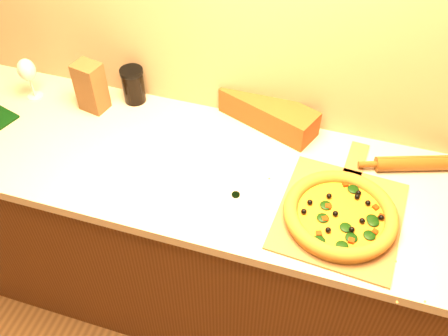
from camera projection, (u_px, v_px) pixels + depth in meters
The scene contains 10 objects.
cabinet at pixel (240, 250), 2.12m from camera, with size 2.80×0.65×0.86m, color #4A270F.
countertop at pixel (243, 177), 1.80m from camera, with size 2.84×0.68×0.04m, color beige.
pizza_peel at pixel (341, 211), 1.66m from camera, with size 0.42×0.60×0.01m.
pizza at pixel (340, 214), 1.61m from camera, with size 0.37×0.37×0.05m.
bottle_cap at pixel (236, 195), 1.71m from camera, with size 0.03×0.03×0.01m, color black.
rolling_pin at pixel (414, 163), 1.78m from camera, with size 0.38×0.15×0.05m.
bread_bag at pixel (268, 112), 1.94m from camera, with size 0.39×0.13×0.11m, color maroon.
wine_glass at pixel (27, 71), 2.01m from camera, with size 0.07×0.07×0.18m.
paper_bag at pixel (91, 87), 1.97m from camera, with size 0.10×0.08×0.21m, color brown.
dark_jar at pixel (133, 85), 2.03m from camera, with size 0.09×0.09×0.15m.
Camera 1 is at (0.30, 0.23, 2.19)m, focal length 40.00 mm.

